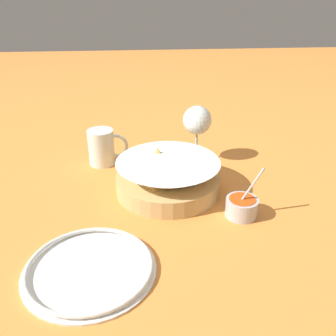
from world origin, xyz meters
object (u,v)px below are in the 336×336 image
(sauce_cup, at_px, (242,206))
(beer_mug, at_px, (102,148))
(side_plate, at_px, (90,268))
(food_basket, at_px, (168,178))
(wine_glass, at_px, (197,122))

(sauce_cup, distance_m, beer_mug, 0.43)
(sauce_cup, xyz_separation_m, beer_mug, (-0.32, 0.28, 0.02))
(side_plate, bearing_deg, food_basket, 58.90)
(food_basket, height_order, wine_glass, wine_glass)
(wine_glass, distance_m, side_plate, 0.51)
(food_basket, xyz_separation_m, side_plate, (-0.16, -0.27, -0.03))
(beer_mug, bearing_deg, food_basket, -45.05)
(sauce_cup, xyz_separation_m, side_plate, (-0.31, -0.15, -0.02))
(food_basket, bearing_deg, side_plate, -121.10)
(wine_glass, bearing_deg, beer_mug, 179.63)
(food_basket, bearing_deg, beer_mug, 134.95)
(food_basket, xyz_separation_m, beer_mug, (-0.17, 0.17, 0.01))
(food_basket, distance_m, wine_glass, 0.21)
(wine_glass, xyz_separation_m, beer_mug, (-0.26, 0.00, -0.07))
(sauce_cup, height_order, side_plate, sauce_cup)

